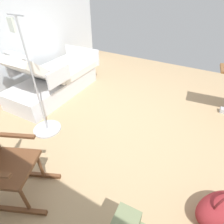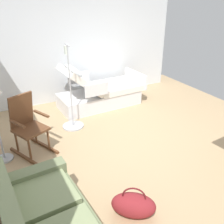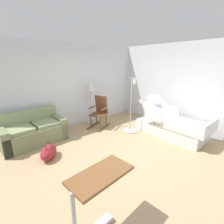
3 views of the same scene
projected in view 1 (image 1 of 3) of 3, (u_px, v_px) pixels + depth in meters
name	position (u px, v px, depth m)	size (l,w,h in m)	color
ground_plane	(126.00, 123.00, 3.09)	(6.30, 6.30, 0.00)	tan
side_wall	(7.00, 23.00, 3.35)	(0.10, 5.17, 2.70)	silver
hospital_bed	(53.00, 80.00, 3.74)	(1.07, 2.10, 1.18)	silver
rocking_chair	(1.00, 163.00, 1.79)	(0.89, 0.75, 1.05)	brown
duffel_bag	(221.00, 209.00, 1.77)	(0.60, 0.64, 0.43)	maroon
iv_pole	(44.00, 117.00, 2.81)	(0.44, 0.44, 1.69)	#B2B5BA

